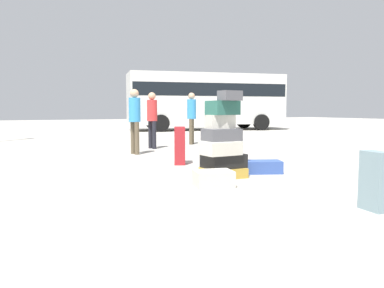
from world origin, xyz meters
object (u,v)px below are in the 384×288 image
Objects in this scene: suitcase_maroon_upright_blue at (180,146)px; parked_bus at (206,98)px; suitcase_tower at (222,143)px; suitcase_slate_foreground_far at (375,181)px; suitcase_navy_foreground_near at (261,167)px; person_passerby_in_red at (152,115)px; person_tourist_with_camera at (135,115)px; suitcase_cream_behind_tower at (213,179)px; person_bearded_onlooker at (192,114)px.

parked_bus reaches higher than suitcase_maroon_upright_blue.
suitcase_tower reaches higher than suitcase_slate_foreground_far.
suitcase_navy_foreground_near is 0.43× the size of person_passerby_in_red.
suitcase_slate_foreground_far is at bearing -100.76° from parked_bus.
person_passerby_in_red is at bearing 131.89° from person_tourist_with_camera.
suitcase_tower is 2.59× the size of suitcase_cream_behind_tower.
suitcase_navy_foreground_near is (0.85, 0.05, -0.47)m from suitcase_tower.
parked_bus is at bearing 62.94° from suitcase_tower.
suitcase_cream_behind_tower is 0.83× the size of suitcase_slate_foreground_far.
person_tourist_with_camera is at bearing 103.91° from suitcase_slate_foreground_far.
person_bearded_onlooker is 9.16m from parked_bus.
parked_bus reaches higher than suitcase_slate_foreground_far.
suitcase_tower is at bearing -65.36° from suitcase_maroon_upright_blue.
person_passerby_in_red is (-0.28, 5.00, 0.88)m from suitcase_navy_foreground_near.
suitcase_tower is 5.10m from person_passerby_in_red.
parked_bus is at bearing 87.48° from suitcase_navy_foreground_near.
suitcase_maroon_upright_blue is (0.51, 2.37, 0.27)m from suitcase_cream_behind_tower.
person_passerby_in_red is (0.11, 7.68, 0.65)m from suitcase_slate_foreground_far.
suitcase_maroon_upright_blue is 4.39m from suitcase_slate_foreground_far.
suitcase_navy_foreground_near is 5.08m from person_passerby_in_red.
suitcase_slate_foreground_far is 6.61m from person_tourist_with_camera.
person_bearded_onlooker reaches higher than suitcase_slate_foreground_far.
person_bearded_onlooker is 1.03× the size of person_passerby_in_red.
suitcase_slate_foreground_far is 0.41× the size of person_passerby_in_red.
person_tourist_with_camera is 12.20m from parked_bus.
suitcase_cream_behind_tower is at bearing 123.49° from suitcase_slate_foreground_far.
person_tourist_with_camera is (-1.17, 3.85, 0.89)m from suitcase_navy_foreground_near.
suitcase_slate_foreground_far is at bearing 25.83° from person_bearded_onlooker.
suitcase_tower is 0.98m from suitcase_navy_foreground_near.
suitcase_slate_foreground_far is 8.68m from person_bearded_onlooker.
person_tourist_with_camera is 1.01× the size of person_passerby_in_red.
suitcase_tower is 3.94m from person_tourist_with_camera.
suitcase_tower is 15.38m from parked_bus.
parked_bus is at bearing 132.00° from person_passerby_in_red.
person_bearded_onlooker reaches higher than suitcase_tower.
parked_bus reaches higher than suitcase_cream_behind_tower.
parked_bus reaches higher than suitcase_navy_foreground_near.
suitcase_navy_foreground_near is 6.02m from person_bearded_onlooker.
suitcase_navy_foreground_near is 2.71m from suitcase_slate_foreground_far.
suitcase_navy_foreground_near is at bearing 88.83° from suitcase_slate_foreground_far.
person_tourist_with_camera reaches higher than suitcase_navy_foreground_near.
parked_bus is at bearing 75.30° from suitcase_slate_foreground_far.
suitcase_maroon_upright_blue is 4.72m from person_bearded_onlooker.
suitcase_slate_foreground_far is 17.59m from parked_bus.
suitcase_slate_foreground_far is at bearing -12.20° from person_passerby_in_red.
suitcase_maroon_upright_blue is 0.09× the size of parked_bus.
suitcase_cream_behind_tower is 2.24m from suitcase_slate_foreground_far.
suitcase_slate_foreground_far is at bearing -52.14° from suitcase_cream_behind_tower.
suitcase_cream_behind_tower is 0.34× the size of person_tourist_with_camera.
suitcase_slate_foreground_far is at bearing -76.55° from suitcase_navy_foreground_near.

